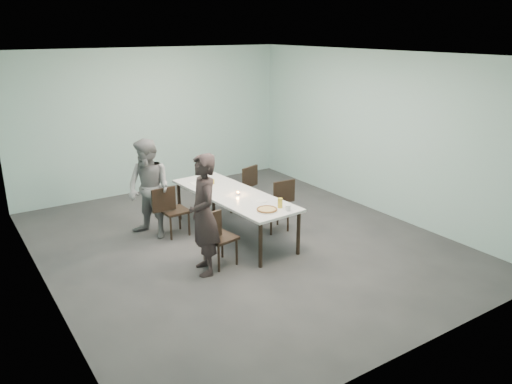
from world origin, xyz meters
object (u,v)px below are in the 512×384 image
chair_near_left (216,235)px  tealight (238,194)px  chair_near_right (279,202)px  water_tumbler (288,208)px  diner_near (204,215)px  chair_far_left (170,208)px  amber_tumbler (212,182)px  table (233,197)px  side_plate (262,201)px  diner_far (149,189)px  pizza (267,210)px  chair_far_right (246,187)px  beer_glass (280,203)px

chair_near_left → tealight: chair_near_left is taller
chair_near_right → water_tumbler: 1.14m
diner_near → tealight: size_ratio=31.35×
chair_far_left → amber_tumbler: 0.92m
table → chair_far_left: (-0.89, 0.58, -0.19)m
chair_far_left → water_tumbler: 2.11m
side_plate → chair_far_left: bearing=132.7°
diner_far → tealight: 1.47m
diner_far → chair_near_right: bearing=39.5°
table → side_plate: (0.17, -0.58, 0.06)m
pizza → diner_far: bearing=124.4°
chair_far_left → tealight: bearing=-38.6°
chair_near_right → chair_far_left: bearing=-20.2°
tealight → amber_tumbler: bearing=93.9°
table → chair_far_left: size_ratio=3.05×
chair_far_right → beer_glass: (-0.55, -1.84, 0.32)m
table → amber_tumbler: size_ratio=33.17×
amber_tumbler → pizza: bearing=-89.1°
beer_glass → amber_tumbler: bearing=99.4°
diner_far → side_plate: (1.35, -1.32, -0.08)m
side_plate → tealight: 0.51m
beer_glass → tealight: 0.91m
amber_tumbler → water_tumbler: bearing=-81.0°
diner_far → side_plate: diner_far is taller
chair_near_left → pizza: size_ratio=2.56×
chair_near_right → diner_far: bearing=-21.1°
chair_near_right → side_plate: 0.78m
table → chair_far_right: (0.80, 0.87, -0.19)m
water_tumbler → tealight: bearing=102.8°
water_tumbler → chair_far_right: bearing=75.2°
amber_tumbler → tealight: bearing=-86.1°
table → chair_far_left: 1.08m
chair_near_left → chair_far_right: 2.35m
pizza → side_plate: (0.17, 0.40, -0.01)m
chair_far_left → pizza: (0.90, -1.56, 0.27)m
chair_near_left → chair_near_right: (1.61, 0.66, 0.00)m
water_tumbler → tealight: 1.08m
chair_far_left → water_tumbler: bearing=-58.6°
chair_near_right → amber_tumbler: chair_near_right is taller
beer_glass → water_tumbler: beer_glass is taller
table → diner_near: 1.39m
table → chair_near_right: (0.80, -0.19, -0.19)m
diner_near → water_tumbler: 1.32m
water_tumbler → tealight: water_tumbler is taller
chair_near_left → amber_tumbler: chair_near_left is taller
table → chair_near_left: (-0.81, -0.85, -0.19)m
chair_near_right → diner_far: diner_far is taller
chair_near_right → beer_glass: bearing=59.4°
chair_near_right → chair_near_left: bearing=26.5°
chair_far_right → tealight: bearing=33.6°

